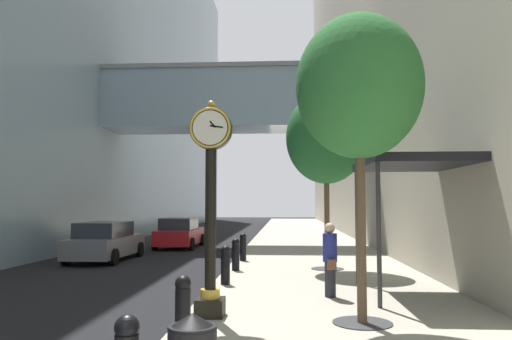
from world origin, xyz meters
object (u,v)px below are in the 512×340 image
street_clock (211,197)px  car_red_near (180,233)px  pedestrian_walking (330,258)px  bollard_second (183,307)px  bollard_fourth (225,264)px  bollard_sixth (243,246)px  car_grey_mid (105,242)px  street_tree_near (359,88)px  street_tree_mid_near (326,138)px  bollard_fifth (236,254)px

street_clock → car_red_near: 16.90m
pedestrian_walking → car_red_near: pedestrian_walking is taller
bollard_second → bollard_fourth: 5.62m
street_clock → bollard_fourth: (-0.16, 3.82, -1.79)m
bollard_sixth → car_grey_mid: 5.83m
street_clock → street_tree_near: (2.89, -0.37, 2.07)m
bollard_sixth → bollard_second: bearing=-90.0°
street_tree_near → car_red_near: street_tree_near is taller
street_clock → street_tree_near: street_tree_near is taller
street_tree_near → car_red_near: size_ratio=1.34×
bollard_second → street_tree_mid_near: size_ratio=0.17×
bollard_fifth → street_clock: bearing=-88.6°
car_red_near → street_tree_near: bearing=-67.2°
street_clock → bollard_fourth: 4.22m
bollard_fifth → street_tree_near: size_ratio=0.18×
car_grey_mid → pedestrian_walking: bearing=-43.9°
bollard_second → street_tree_near: (3.05, 1.42, 3.86)m
street_clock → bollard_sixth: size_ratio=4.05×
bollard_fifth → car_red_near: bearing=112.3°
street_clock → street_tree_near: 3.57m
bollard_sixth → street_tree_near: 10.98m
street_clock → street_tree_mid_near: street_tree_mid_near is taller
car_red_near → bollard_fifth: bearing=-67.7°
pedestrian_walking → street_clock: bearing=-139.4°
street_tree_near → street_tree_mid_near: (0.00, 7.57, 0.04)m
street_tree_near → car_red_near: 18.48m
bollard_sixth → street_clock: bearing=-89.0°
pedestrian_walking → bollard_sixth: bearing=110.4°
car_grey_mid → street_clock: bearing=-60.1°
street_tree_mid_near → bollard_fifth: bearing=-169.6°
bollard_fifth → street_tree_mid_near: bearing=10.4°
street_clock → car_grey_mid: size_ratio=0.91×
street_clock → bollard_fifth: bearing=91.4°
pedestrian_walking → car_grey_mid: bearing=136.1°
bollard_second → street_tree_mid_near: (3.05, 8.99, 3.90)m
street_tree_mid_near → car_grey_mid: bearing=160.5°
bollard_second → bollard_fifth: bearing=90.0°
bollard_fourth → bollard_fifth: (0.00, 2.81, 0.00)m
bollard_sixth → street_tree_mid_near: street_tree_mid_near is taller
bollard_second → car_red_near: (-3.97, 18.10, 0.09)m
bollard_second → street_tree_mid_near: bearing=71.2°
bollard_second → car_red_near: car_red_near is taller
street_tree_near → pedestrian_walking: street_tree_near is taller
pedestrian_walking → car_red_near: bearing=115.3°
bollard_second → bollard_fifth: size_ratio=1.00×
street_tree_mid_near → car_grey_mid: (-8.81, 3.12, -3.81)m
street_clock → bollard_fourth: size_ratio=4.05×
car_red_near → street_tree_mid_near: bearing=-52.4°
bollard_fifth → car_grey_mid: car_grey_mid is taller
bollard_sixth → car_red_near: (-3.97, 6.86, 0.09)m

